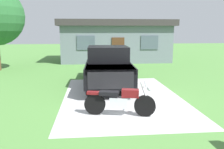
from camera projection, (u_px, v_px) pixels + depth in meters
The scene contains 5 objects.
ground_plane at pixel (122, 97), 9.34m from camera, with size 80.00×80.00×0.00m, color #4F833D.
driveway_pad at pixel (122, 97), 9.34m from camera, with size 4.58×7.04×0.01m, color #B6B6B6.
motorcycle at pixel (120, 101), 7.19m from camera, with size 2.19×0.80×1.09m.
pickup_truck at pixel (108, 65), 11.32m from camera, with size 2.19×5.69×1.90m.
neighbor_house at pixel (115, 40), 20.81m from camera, with size 9.60×5.60×3.50m.
Camera 1 is at (-1.23, -8.94, 2.58)m, focal length 37.47 mm.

